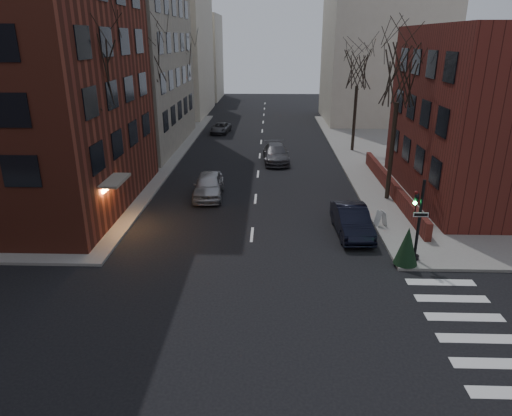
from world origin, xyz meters
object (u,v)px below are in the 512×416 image
(tree_left_b, at_px, (146,56))
(streetlamp_far, at_px, (191,94))
(tree_left_c, at_px, (180,60))
(tree_right_b, at_px, (358,69))
(traffic_signal, at_px, (417,225))
(car_lane_far, at_px, (220,128))
(parked_sedan, at_px, (352,221))
(car_lane_gray, at_px, (276,154))
(evergreen_shrub, at_px, (407,246))
(tree_right_a, at_px, (400,76))
(streetlamp_near, at_px, (145,125))
(car_lane_silver, at_px, (209,185))
(tree_left_a, at_px, (89,73))
(sandwich_board, at_px, (381,218))

(tree_left_b, height_order, streetlamp_far, tree_left_b)
(tree_left_c, distance_m, tree_right_b, 19.34)
(traffic_signal, bearing_deg, car_lane_far, 111.81)
(parked_sedan, height_order, car_lane_far, parked_sedan)
(tree_left_c, relative_size, streetlamp_far, 1.55)
(parked_sedan, relative_size, car_lane_gray, 0.92)
(streetlamp_far, xyz_separation_m, evergreen_shrub, (15.63, -33.50, -3.16))
(tree_left_c, height_order, car_lane_gray, tree_left_c)
(tree_right_b, height_order, car_lane_gray, tree_right_b)
(tree_right_a, relative_size, parked_sedan, 2.04)
(tree_right_a, height_order, streetlamp_near, tree_right_a)
(traffic_signal, xyz_separation_m, car_lane_gray, (-6.48, 18.82, -1.15))
(parked_sedan, bearing_deg, car_lane_silver, 142.64)
(streetlamp_far, height_order, parked_sedan, streetlamp_far)
(tree_left_a, distance_m, car_lane_silver, 10.43)
(tree_right_a, distance_m, streetlamp_far, 29.65)
(tree_right_b, height_order, parked_sedan, tree_right_b)
(car_lane_silver, bearing_deg, sandwich_board, -28.68)
(car_lane_silver, bearing_deg, streetlamp_far, 99.48)
(traffic_signal, height_order, car_lane_gray, traffic_signal)
(car_lane_gray, bearing_deg, tree_left_c, 126.80)
(tree_right_b, relative_size, parked_sedan, 1.92)
(streetlamp_near, height_order, evergreen_shrub, streetlamp_near)
(sandwich_board, bearing_deg, streetlamp_near, 134.45)
(parked_sedan, bearing_deg, tree_left_b, 133.70)
(traffic_signal, bearing_deg, streetlamp_far, 116.06)
(streetlamp_far, height_order, sandwich_board, streetlamp_far)
(tree_right_b, xyz_separation_m, parked_sedan, (-3.31, -19.70, -6.80))
(evergreen_shrub, bearing_deg, car_lane_gray, 107.18)
(streetlamp_far, xyz_separation_m, parked_sedan, (13.69, -29.70, -3.45))
(car_lane_gray, bearing_deg, tree_left_b, -173.26)
(traffic_signal, distance_m, car_lane_gray, 19.94)
(car_lane_far, bearing_deg, evergreen_shrub, -62.26)
(tree_left_c, distance_m, car_lane_far, 8.52)
(tree_right_b, distance_m, streetlamp_near, 20.01)
(streetlamp_near, xyz_separation_m, sandwich_board, (15.50, -8.82, -3.64))
(parked_sedan, bearing_deg, streetlamp_far, 112.24)
(traffic_signal, bearing_deg, car_lane_silver, 139.97)
(tree_left_c, height_order, car_lane_silver, tree_left_c)
(tree_left_a, height_order, evergreen_shrub, tree_left_a)
(tree_right_a, bearing_deg, traffic_signal, -95.47)
(traffic_signal, xyz_separation_m, car_lane_silver, (-11.15, 9.36, -1.09))
(tree_right_b, bearing_deg, car_lane_far, 147.28)
(tree_left_a, relative_size, tree_right_a, 1.06)
(tree_right_a, height_order, sandwich_board, tree_right_a)
(tree_right_b, relative_size, streetlamp_far, 1.46)
(tree_left_c, xyz_separation_m, tree_right_a, (17.60, -22.00, 0.00))
(car_lane_silver, xyz_separation_m, car_lane_gray, (4.66, 9.46, -0.06))
(tree_left_b, height_order, tree_right_a, tree_left_b)
(streetlamp_far, relative_size, sandwich_board, 7.03)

